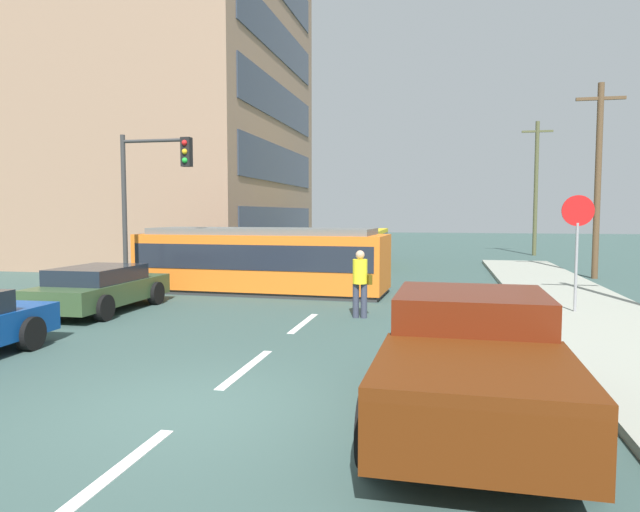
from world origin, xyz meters
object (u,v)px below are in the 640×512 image
(parked_sedan_mid, at_px, (100,288))
(utility_pole_far, at_px, (536,186))
(pedestrian_crossing, at_px, (360,280))
(stop_sign, at_px, (577,229))
(traffic_light_mast, at_px, (150,185))
(streetcar_tram, at_px, (262,259))
(parked_sedan_far, at_px, (239,262))
(utility_pole_mid, at_px, (598,177))
(pickup_truck_parked, at_px, (472,358))
(city_bus, at_px, (358,245))

(parked_sedan_mid, height_order, utility_pole_far, utility_pole_far)
(pedestrian_crossing, height_order, parked_sedan_mid, pedestrian_crossing)
(stop_sign, xyz_separation_m, traffic_light_mast, (-11.69, 0.43, 1.20))
(pedestrian_crossing, bearing_deg, streetcar_tram, 134.40)
(parked_sedan_far, bearing_deg, streetcar_tram, -60.35)
(stop_sign, height_order, utility_pole_far, utility_pole_far)
(pedestrian_crossing, relative_size, parked_sedan_mid, 0.39)
(parked_sedan_far, relative_size, utility_pole_mid, 0.57)
(pickup_truck_parked, height_order, utility_pole_mid, utility_pole_mid)
(utility_pole_mid, bearing_deg, pedestrian_crossing, -127.13)
(streetcar_tram, distance_m, pedestrian_crossing, 5.36)
(stop_sign, xyz_separation_m, utility_pole_mid, (2.65, 9.14, 1.78))
(stop_sign, bearing_deg, parked_sedan_far, 149.65)
(parked_sedan_mid, height_order, utility_pole_mid, utility_pole_mid)
(parked_sedan_far, xyz_separation_m, utility_pole_far, (13.46, 15.18, 3.60))
(city_bus, bearing_deg, pedestrian_crossing, -81.38)
(stop_sign, bearing_deg, utility_pole_mid, 73.82)
(parked_sedan_mid, relative_size, utility_pole_far, 0.53)
(pickup_truck_parked, relative_size, utility_pole_far, 0.62)
(pickup_truck_parked, relative_size, utility_pole_mid, 0.66)
(pickup_truck_parked, bearing_deg, traffic_light_mast, 136.61)
(streetcar_tram, xyz_separation_m, pedestrian_crossing, (3.75, -3.83, -0.14))
(parked_sedan_mid, distance_m, parked_sedan_far, 8.32)
(parked_sedan_far, height_order, stop_sign, stop_sign)
(traffic_light_mast, bearing_deg, pedestrian_crossing, -14.36)
(utility_pole_far, bearing_deg, stop_sign, -95.91)
(traffic_light_mast, bearing_deg, parked_sedan_mid, -98.71)
(streetcar_tram, bearing_deg, utility_pole_far, 59.66)
(parked_sedan_far, bearing_deg, pickup_truck_parked, -60.04)
(streetcar_tram, height_order, parked_sedan_far, streetcar_tram)
(pedestrian_crossing, bearing_deg, stop_sign, 13.29)
(traffic_light_mast, relative_size, utility_pole_mid, 0.64)
(utility_pole_mid, height_order, utility_pole_far, utility_pole_far)
(city_bus, distance_m, utility_pole_mid, 10.85)
(parked_sedan_far, height_order, utility_pole_mid, utility_pole_mid)
(city_bus, relative_size, parked_sedan_mid, 1.32)
(streetcar_tram, xyz_separation_m, utility_pole_far, (11.20, 19.14, 3.14))
(parked_sedan_far, distance_m, utility_pole_far, 20.60)
(streetcar_tram, relative_size, parked_sedan_far, 1.87)
(streetcar_tram, height_order, pedestrian_crossing, streetcar_tram)
(utility_pole_mid, bearing_deg, parked_sedan_far, -169.46)
(parked_sedan_mid, relative_size, utility_pole_mid, 0.56)
(streetcar_tram, height_order, utility_pole_far, utility_pole_far)
(city_bus, xyz_separation_m, parked_sedan_far, (-3.94, -5.82, -0.40))
(parked_sedan_mid, xyz_separation_m, parked_sedan_far, (0.81, 8.28, 0.00))
(streetcar_tram, relative_size, utility_pole_mid, 1.07)
(pedestrian_crossing, xyz_separation_m, traffic_light_mast, (-6.49, 1.66, 2.45))
(pickup_truck_parked, bearing_deg, utility_pole_far, 80.21)
(city_bus, height_order, utility_pole_far, utility_pole_far)
(stop_sign, bearing_deg, traffic_light_mast, 177.88)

